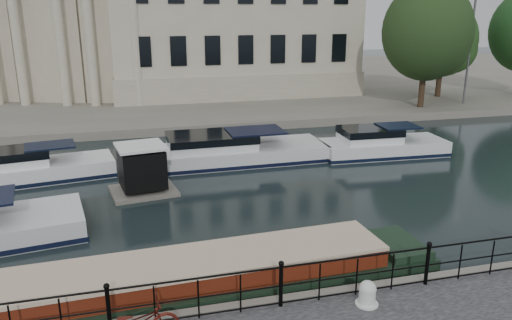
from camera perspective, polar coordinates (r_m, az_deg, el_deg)
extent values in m
plane|color=black|center=(14.83, 0.11, -13.52)|extent=(160.00, 160.00, 0.00)
cube|color=#6B665B|center=(51.99, -11.13, 8.46)|extent=(120.00, 42.00, 0.55)
cylinder|color=black|center=(11.99, -16.48, -16.14)|extent=(0.10, 0.10, 1.10)
sphere|color=black|center=(11.68, -16.73, -13.66)|extent=(0.14, 0.14, 0.14)
cylinder|color=black|center=(12.41, 2.86, -14.17)|extent=(0.10, 0.10, 1.10)
sphere|color=black|center=(12.11, 2.90, -11.74)|extent=(0.14, 0.14, 0.14)
cylinder|color=black|center=(14.01, 18.97, -11.30)|extent=(0.10, 0.10, 1.10)
sphere|color=black|center=(13.75, 19.21, -9.08)|extent=(0.14, 0.14, 0.14)
cylinder|color=black|center=(12.16, 2.90, -12.15)|extent=(24.00, 0.05, 0.05)
cylinder|color=black|center=(12.41, 2.86, -14.17)|extent=(24.00, 0.04, 0.04)
cylinder|color=black|center=(12.66, 2.83, -16.00)|extent=(24.00, 0.04, 0.04)
cube|color=#ADA38C|center=(46.32, -3.35, 16.80)|extent=(20.00, 14.00, 14.00)
cube|color=#9E937F|center=(46.70, -3.22, 9.42)|extent=(20.30, 14.30, 2.00)
cube|color=#ADA38C|center=(41.43, -15.30, 14.19)|extent=(5.73, 4.06, 11.00)
cylinder|color=#ADA38C|center=(38.61, -13.63, 13.27)|extent=(0.70, 0.70, 9.80)
cylinder|color=#ADA38C|center=(39.36, -18.44, 12.96)|extent=(0.70, 0.70, 9.80)
cube|color=#ADA38C|center=(43.14, -22.07, 13.66)|extent=(5.90, 4.56, 11.00)
cylinder|color=#ADA38C|center=(40.14, -21.46, 12.72)|extent=(0.70, 0.70, 9.80)
cylinder|color=#ADA38C|center=(41.66, -25.62, 12.36)|extent=(0.70, 0.70, 9.80)
cylinder|color=#59595B|center=(41.59, 23.21, 11.39)|extent=(0.16, 0.16, 8.00)
cylinder|color=silver|center=(12.92, 12.58, -15.00)|extent=(0.41, 0.41, 0.43)
sphere|color=silver|center=(12.81, 12.64, -14.18)|extent=(0.43, 0.43, 0.43)
cylinder|color=silver|center=(13.02, 12.52, -15.72)|extent=(0.57, 0.57, 0.04)
cube|color=black|center=(13.90, -12.47, -15.74)|extent=(16.57, 2.96, 0.99)
cube|color=#5A1B0C|center=(13.56, -12.65, -13.42)|extent=(13.26, 2.48, 0.77)
cube|color=#C8B191|center=(13.37, -12.76, -11.94)|extent=(13.26, 2.55, 0.11)
cube|color=#6B665B|center=(21.88, -12.73, -3.52)|extent=(2.96, 2.59, 0.22)
cube|color=black|center=(21.55, -12.91, -0.90)|extent=(2.02, 2.02, 1.60)
cube|color=white|center=(21.29, -13.07, 1.53)|extent=(2.22, 2.22, 0.11)
cube|color=white|center=(25.04, -24.12, -1.66)|extent=(7.42, 3.43, 1.20)
cube|color=black|center=(25.06, -24.09, -1.84)|extent=(7.49, 3.47, 0.18)
cube|color=white|center=(24.84, -26.31, -0.03)|extent=(3.47, 2.40, 0.90)
cube|color=black|center=(24.67, -22.51, 1.55)|extent=(2.37, 1.95, 0.08)
cube|color=silver|center=(25.72, -2.56, 0.29)|extent=(9.58, 3.27, 1.20)
cube|color=black|center=(25.74, -2.55, 0.12)|extent=(9.67, 3.31, 0.18)
cube|color=silver|center=(25.27, -5.11, 1.94)|extent=(4.33, 2.64, 0.90)
cube|color=black|center=(25.64, -0.10, 3.38)|extent=(2.89, 2.24, 0.08)
cube|color=white|center=(27.74, 14.25, 1.00)|extent=(6.82, 2.75, 1.20)
cube|color=black|center=(27.76, 14.24, 0.84)|extent=(6.89, 2.78, 0.18)
cube|color=white|center=(27.18, 12.85, 2.64)|extent=(3.11, 2.15, 0.90)
cube|color=black|center=(27.78, 15.95, 3.77)|extent=(2.09, 1.81, 0.08)
cylinder|color=black|center=(39.24, 18.44, 7.90)|extent=(0.44, 0.44, 2.95)
ellipsoid|color=black|center=(38.89, 19.00, 13.73)|extent=(6.41, 6.41, 7.08)
sphere|color=black|center=(38.93, 19.96, 12.39)|extent=(4.72, 4.72, 4.72)
cylinder|color=black|center=(44.70, 20.17, 8.43)|extent=(0.44, 0.44, 2.50)
ellipsoid|color=#1D4014|center=(44.40, 20.61, 12.75)|extent=(5.43, 5.43, 6.00)
sphere|color=#1D4014|center=(44.46, 21.46, 11.74)|extent=(4.00, 4.00, 4.00)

